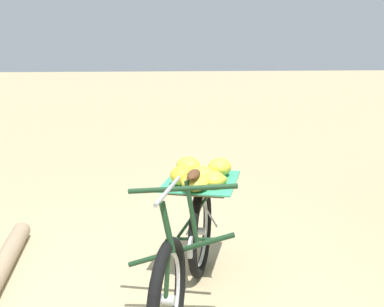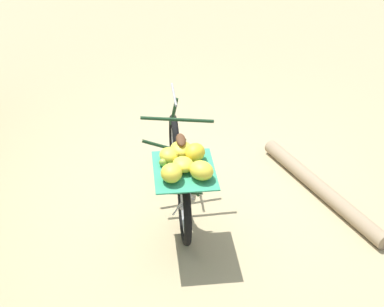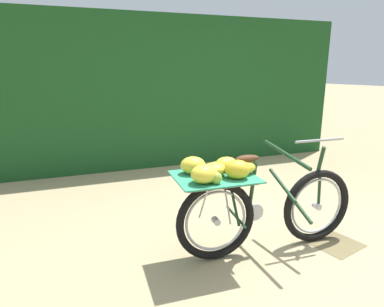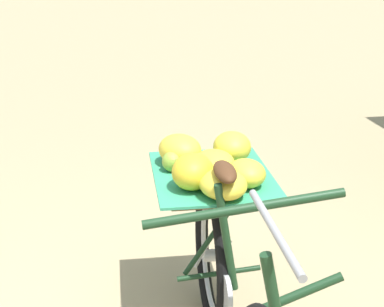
{
  "view_description": "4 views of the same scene",
  "coord_description": "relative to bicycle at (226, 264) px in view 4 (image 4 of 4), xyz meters",
  "views": [
    {
      "loc": [
        2.68,
        -0.19,
        1.82
      ],
      "look_at": [
        -0.97,
        0.14,
        0.96
      ],
      "focal_mm": 43.95,
      "sensor_mm": 36.0,
      "label": 1
    },
    {
      "loc": [
        -4.69,
        1.77,
        3.5
      ],
      "look_at": [
        -0.71,
        0.07,
        0.86
      ],
      "focal_mm": 53.22,
      "sensor_mm": 36.0,
      "label": 2
    },
    {
      "loc": [
        -2.5,
        -1.9,
        1.67
      ],
      "look_at": [
        -0.95,
        0.34,
        0.97
      ],
      "focal_mm": 31.29,
      "sensor_mm": 36.0,
      "label": 3
    },
    {
      "loc": [
        1.4,
        -0.91,
        1.77
      ],
      "look_at": [
        -0.97,
        0.16,
        0.84
      ],
      "focal_mm": 54.13,
      "sensor_mm": 36.0,
      "label": 4
    }
  ],
  "objects": [
    {
      "name": "bicycle",
      "position": [
        0.0,
        0.0,
        0.0
      ],
      "size": [
        1.79,
        0.91,
        1.03
      ],
      "rotation": [
        0.0,
        0.0,
        -0.29
      ],
      "color": "black",
      "rests_on": "ground_plane"
    }
  ]
}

